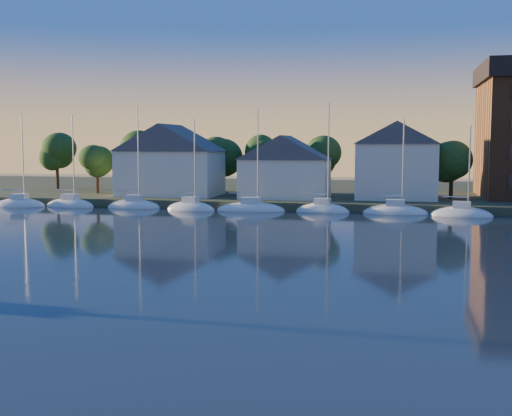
% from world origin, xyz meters
% --- Properties ---
extents(ground, '(260.00, 260.00, 0.00)m').
position_xyz_m(ground, '(0.00, 0.00, 0.00)').
color(ground, black).
rests_on(ground, ground).
extents(shoreline_land, '(160.00, 50.00, 2.00)m').
position_xyz_m(shoreline_land, '(0.00, 75.00, 0.00)').
color(shoreline_land, '#2F3820').
rests_on(shoreline_land, ground).
extents(wooden_dock, '(120.00, 3.00, 1.00)m').
position_xyz_m(wooden_dock, '(0.00, 52.00, 0.00)').
color(wooden_dock, brown).
rests_on(wooden_dock, ground).
extents(clubhouse_west, '(13.65, 9.45, 9.64)m').
position_xyz_m(clubhouse_west, '(-22.00, 58.00, 5.93)').
color(clubhouse_west, beige).
rests_on(clubhouse_west, shoreline_land).
extents(clubhouse_centre, '(11.55, 8.40, 8.08)m').
position_xyz_m(clubhouse_centre, '(-6.00, 57.00, 5.13)').
color(clubhouse_centre, beige).
rests_on(clubhouse_centre, shoreline_land).
extents(clubhouse_east, '(10.50, 8.40, 9.80)m').
position_xyz_m(clubhouse_east, '(8.00, 59.00, 6.00)').
color(clubhouse_east, beige).
rests_on(clubhouse_east, shoreline_land).
extents(tree_line, '(93.40, 5.40, 8.90)m').
position_xyz_m(tree_line, '(2.00, 63.00, 7.18)').
color(tree_line, '#392A1A').
rests_on(tree_line, shoreline_land).
extents(moored_fleet, '(63.50, 2.40, 12.05)m').
position_xyz_m(moored_fleet, '(-12.00, 49.00, 0.10)').
color(moored_fleet, silver).
rests_on(moored_fleet, ground).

